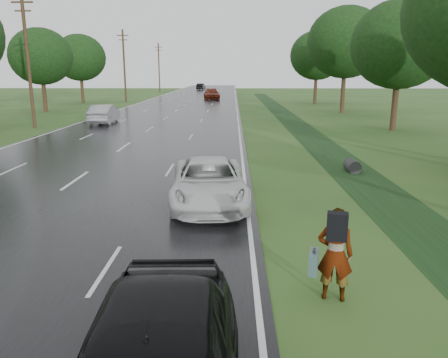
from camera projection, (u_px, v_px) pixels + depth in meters
The scene contains 18 objects.
road at pixel (182, 107), 53.31m from camera, with size 14.00×180.00×0.04m, color black.
edge_stripe_east at pixel (237, 107), 53.17m from camera, with size 0.12×180.00×0.01m, color silver.
edge_stripe_west at pixel (127, 107), 53.43m from camera, with size 0.12×180.00×0.01m, color silver.
center_line at pixel (182, 107), 53.30m from camera, with size 0.12×180.00×0.01m, color silver.
drainage_ditch at pixel (315, 140), 27.56m from camera, with size 2.20×120.00×0.56m.
utility_pole_mid at pixel (28, 59), 32.83m from camera, with size 1.60×0.26×10.00m.
utility_pole_far at pixel (124, 65), 61.96m from camera, with size 1.60×0.26×10.00m.
utility_pole_distant at pixel (159, 67), 91.08m from camera, with size 1.60×0.26×10.00m.
tree_east_c at pixel (400, 45), 31.11m from camera, with size 7.00×7.00×9.29m.
tree_east_d at pixel (346, 43), 44.46m from camera, with size 8.00×8.00×10.76m.
tree_east_f at pixel (317, 55), 58.25m from camera, with size 7.20×7.20×9.62m.
tree_west_d at pixel (41, 57), 46.37m from camera, with size 6.60×6.60×8.80m.
tree_west_f at pixel (80, 58), 59.90m from camera, with size 7.00×7.00×9.29m.
pedestrian at pixel (334, 253), 8.17m from camera, with size 0.87×0.86×1.83m.
white_pickup at pixel (209, 182), 14.19m from camera, with size 2.38×5.16×1.43m, color silver.
silver_sedan at pixel (104, 114), 36.41m from camera, with size 1.65×4.74×1.56m, color gray.
far_car_red at pixel (212, 94), 68.15m from camera, with size 2.31×5.67×1.65m, color maroon.
far_car_dark at pixel (201, 87), 105.22m from camera, with size 1.59×4.57×1.50m, color black.
Camera 1 is at (6.27, -8.75, 4.24)m, focal length 35.00 mm.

